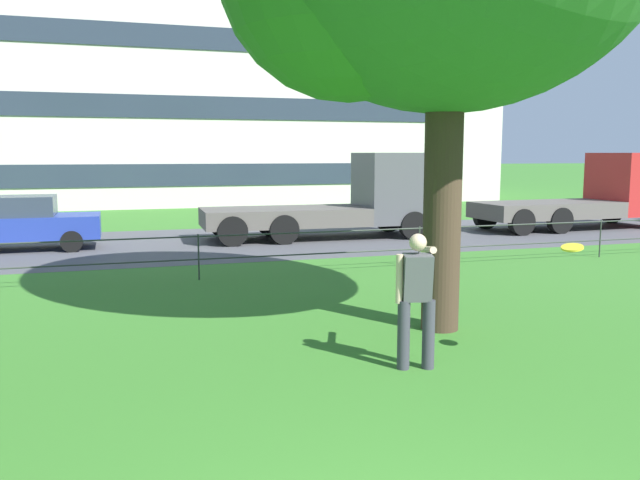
% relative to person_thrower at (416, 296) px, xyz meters
% --- Properties ---
extents(street_strip, '(80.00, 7.79, 0.01)m').
position_rel_person_thrower_xyz_m(street_strip, '(-1.95, 12.53, -0.94)').
color(street_strip, '#4C4C51').
rests_on(street_strip, ground).
extents(park_fence, '(31.57, 0.04, 1.00)m').
position_rel_person_thrower_xyz_m(park_fence, '(-1.95, 6.74, -0.27)').
color(park_fence, '#333833').
rests_on(park_fence, ground).
extents(person_thrower, '(0.65, 0.75, 1.74)m').
position_rel_person_thrower_xyz_m(person_thrower, '(0.00, 0.00, 0.00)').
color(person_thrower, '#383842').
rests_on(person_thrower, ground).
extents(frisbee, '(0.37, 0.37, 0.09)m').
position_rel_person_thrower_xyz_m(frisbee, '(1.84, -0.58, 0.62)').
color(frisbee, yellow).
extents(car_blue_right, '(4.01, 1.83, 1.54)m').
position_rel_person_thrower_xyz_m(car_blue_right, '(-6.14, 12.61, -0.16)').
color(car_blue_right, '#233899').
rests_on(car_blue_right, ground).
extents(flatbed_truck_left, '(7.35, 2.57, 2.75)m').
position_rel_person_thrower_xyz_m(flatbed_truck_left, '(3.63, 12.59, 0.28)').
color(flatbed_truck_left, '#4C4C51').
rests_on(flatbed_truck_left, ground).
extents(flatbed_truck_center, '(7.38, 2.67, 2.75)m').
position_rel_person_thrower_xyz_m(flatbed_truck_center, '(13.23, 12.51, 0.28)').
color(flatbed_truck_center, '#B22323').
rests_on(flatbed_truck_center, ground).
extents(apartment_building_background, '(35.73, 12.68, 13.70)m').
position_rel_person_thrower_xyz_m(apartment_building_background, '(-0.12, 31.87, 5.92)').
color(apartment_building_background, beige).
rests_on(apartment_building_background, ground).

